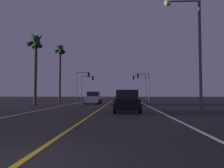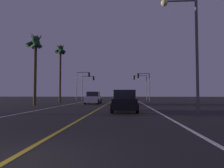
{
  "view_description": "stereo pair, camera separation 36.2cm",
  "coord_description": "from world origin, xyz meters",
  "px_view_note": "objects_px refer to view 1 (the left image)",
  "views": [
    {
      "loc": [
        2.09,
        -4.0,
        1.4
      ],
      "look_at": [
        0.38,
        29.75,
        2.98
      ],
      "focal_mm": 33.71,
      "sensor_mm": 36.0,
      "label": 1
    },
    {
      "loc": [
        2.45,
        -4.0,
        1.4
      ],
      "look_at": [
        0.38,
        29.75,
        2.98
      ],
      "focal_mm": 33.71,
      "sensor_mm": 36.0,
      "label": 2
    }
  ],
  "objects_px": {
    "traffic_light_near_right": "(143,80)",
    "palm_tree_left_mid": "(36,47)",
    "traffic_light_near_left": "(82,80)",
    "car_oncoming": "(94,98)",
    "traffic_light_far_right": "(140,82)",
    "car_lead_same_lane": "(127,101)",
    "street_lamp_right_near": "(191,40)",
    "car_ahead_far": "(122,98)",
    "traffic_light_far_left": "(87,82)",
    "palm_tree_left_far": "(60,55)"
  },
  "relations": [
    {
      "from": "car_ahead_far",
      "to": "street_lamp_right_near",
      "type": "distance_m",
      "value": 15.4
    },
    {
      "from": "car_lead_same_lane",
      "to": "palm_tree_left_mid",
      "type": "height_order",
      "value": "palm_tree_left_mid"
    },
    {
      "from": "car_oncoming",
      "to": "palm_tree_left_far",
      "type": "height_order",
      "value": "palm_tree_left_far"
    },
    {
      "from": "car_ahead_far",
      "to": "traffic_light_far_right",
      "type": "xyz_separation_m",
      "value": [
        3.84,
        19.61,
        3.29
      ]
    },
    {
      "from": "traffic_light_near_left",
      "to": "traffic_light_far_left",
      "type": "bearing_deg",
      "value": 89.18
    },
    {
      "from": "traffic_light_far_left",
      "to": "palm_tree_left_mid",
      "type": "relative_size",
      "value": 0.61
    },
    {
      "from": "car_oncoming",
      "to": "car_lead_same_lane",
      "type": "xyz_separation_m",
      "value": [
        4.38,
        -12.58,
        0.0
      ]
    },
    {
      "from": "traffic_light_near_left",
      "to": "palm_tree_left_mid",
      "type": "relative_size",
      "value": 0.65
    },
    {
      "from": "traffic_light_far_left",
      "to": "palm_tree_left_mid",
      "type": "distance_m",
      "value": 23.07
    },
    {
      "from": "car_lead_same_lane",
      "to": "street_lamp_right_near",
      "type": "distance_m",
      "value": 6.41
    },
    {
      "from": "traffic_light_near_left",
      "to": "street_lamp_right_near",
      "type": "height_order",
      "value": "street_lamp_right_near"
    },
    {
      "from": "traffic_light_near_right",
      "to": "traffic_light_far_right",
      "type": "distance_m",
      "value": 5.51
    },
    {
      "from": "car_oncoming",
      "to": "traffic_light_near_right",
      "type": "bearing_deg",
      "value": 147.76
    },
    {
      "from": "traffic_light_near_left",
      "to": "traffic_light_far_right",
      "type": "distance_m",
      "value": 13.11
    },
    {
      "from": "car_lead_same_lane",
      "to": "car_oncoming",
      "type": "bearing_deg",
      "value": 19.2
    },
    {
      "from": "traffic_light_near_left",
      "to": "car_oncoming",
      "type": "bearing_deg",
      "value": -72.48
    },
    {
      "from": "car_lead_same_lane",
      "to": "traffic_light_far_right",
      "type": "xyz_separation_m",
      "value": [
        3.46,
        30.95,
        3.29
      ]
    },
    {
      "from": "traffic_light_far_right",
      "to": "street_lamp_right_near",
      "type": "relative_size",
      "value": 0.73
    },
    {
      "from": "car_ahead_far",
      "to": "traffic_light_far_right",
      "type": "distance_m",
      "value": 20.25
    },
    {
      "from": "traffic_light_near_right",
      "to": "palm_tree_left_mid",
      "type": "xyz_separation_m",
      "value": [
        -14.53,
        -17.24,
        3.04
      ]
    },
    {
      "from": "car_ahead_far",
      "to": "car_lead_same_lane",
      "type": "height_order",
      "value": "same"
    },
    {
      "from": "traffic_light_far_left",
      "to": "car_lead_same_lane",
      "type": "bearing_deg",
      "value": -74.88
    },
    {
      "from": "street_lamp_right_near",
      "to": "car_ahead_far",
      "type": "bearing_deg",
      "value": -72.5
    },
    {
      "from": "car_oncoming",
      "to": "palm_tree_left_mid",
      "type": "height_order",
      "value": "palm_tree_left_mid"
    },
    {
      "from": "traffic_light_near_right",
      "to": "palm_tree_left_mid",
      "type": "distance_m",
      "value": 22.75
    },
    {
      "from": "traffic_light_near_left",
      "to": "traffic_light_far_right",
      "type": "bearing_deg",
      "value": 24.81
    },
    {
      "from": "car_lead_same_lane",
      "to": "palm_tree_left_far",
      "type": "height_order",
      "value": "palm_tree_left_far"
    },
    {
      "from": "traffic_light_far_right",
      "to": "traffic_light_far_left",
      "type": "bearing_deg",
      "value": 0.0
    },
    {
      "from": "traffic_light_far_right",
      "to": "street_lamp_right_near",
      "type": "xyz_separation_m",
      "value": [
        0.63,
        -33.78,
        0.75
      ]
    },
    {
      "from": "traffic_light_far_right",
      "to": "palm_tree_left_mid",
      "type": "bearing_deg",
      "value": 57.92
    },
    {
      "from": "car_ahead_far",
      "to": "car_oncoming",
      "type": "relative_size",
      "value": 1.0
    },
    {
      "from": "traffic_light_far_right",
      "to": "palm_tree_left_mid",
      "type": "height_order",
      "value": "palm_tree_left_mid"
    },
    {
      "from": "street_lamp_right_near",
      "to": "palm_tree_left_far",
      "type": "height_order",
      "value": "palm_tree_left_far"
    },
    {
      "from": "car_lead_same_lane",
      "to": "palm_tree_left_mid",
      "type": "distance_m",
      "value": 14.94
    },
    {
      "from": "car_oncoming",
      "to": "palm_tree_left_mid",
      "type": "relative_size",
      "value": 0.48
    },
    {
      "from": "car_lead_same_lane",
      "to": "traffic_light_far_left",
      "type": "distance_m",
      "value": 32.22
    },
    {
      "from": "car_lead_same_lane",
      "to": "traffic_light_near_left",
      "type": "bearing_deg",
      "value": 18.36
    },
    {
      "from": "traffic_light_near_left",
      "to": "traffic_light_far_left",
      "type": "distance_m",
      "value": 5.5
    },
    {
      "from": "traffic_light_far_right",
      "to": "palm_tree_left_far",
      "type": "relative_size",
      "value": 0.57
    },
    {
      "from": "traffic_light_far_left",
      "to": "palm_tree_left_far",
      "type": "distance_m",
      "value": 14.56
    },
    {
      "from": "traffic_light_far_right",
      "to": "street_lamp_right_near",
      "type": "height_order",
      "value": "street_lamp_right_near"
    },
    {
      "from": "car_lead_same_lane",
      "to": "street_lamp_right_near",
      "type": "bearing_deg",
      "value": -124.78
    },
    {
      "from": "street_lamp_right_near",
      "to": "palm_tree_left_far",
      "type": "relative_size",
      "value": 0.78
    },
    {
      "from": "car_lead_same_lane",
      "to": "traffic_light_near_right",
      "type": "bearing_deg",
      "value": -8.35
    },
    {
      "from": "traffic_light_far_right",
      "to": "car_lead_same_lane",
      "type": "bearing_deg",
      "value": 83.62
    },
    {
      "from": "car_oncoming",
      "to": "palm_tree_left_mid",
      "type": "xyz_separation_m",
      "value": [
        -6.42,
        -4.37,
        6.26
      ]
    },
    {
      "from": "traffic_light_far_right",
      "to": "palm_tree_left_far",
      "type": "distance_m",
      "value": 20.03
    },
    {
      "from": "palm_tree_left_far",
      "to": "traffic_light_near_left",
      "type": "bearing_deg",
      "value": 76.39
    },
    {
      "from": "car_lead_same_lane",
      "to": "traffic_light_far_left",
      "type": "height_order",
      "value": "traffic_light_far_left"
    },
    {
      "from": "car_lead_same_lane",
      "to": "palm_tree_left_mid",
      "type": "relative_size",
      "value": 0.48
    }
  ]
}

